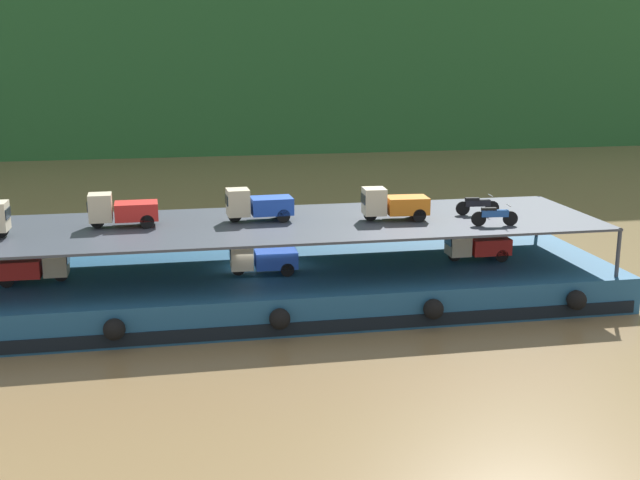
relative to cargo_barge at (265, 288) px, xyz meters
The scene contains 11 objects.
ground_plane 0.75m from the cargo_barge, 90.00° to the left, with size 400.00×400.00×0.00m, color brown.
cargo_barge is the anchor object (origin of this frame).
cargo_rack 2.69m from the cargo_barge, 90.00° to the left, with size 27.95×7.39×2.00m.
mini_truck_lower_stern 9.24m from the cargo_barge, behind, with size 2.75×1.22×1.38m.
mini_truck_lower_aft 1.53m from the cargo_barge, 108.64° to the right, with size 2.76×1.24×1.38m.
mini_truck_lower_mid 9.38m from the cargo_barge, ahead, with size 2.74×1.20×1.38m.
mini_truck_upper_mid 6.65m from the cargo_barge, behind, with size 2.76×1.24×1.38m.
mini_truck_upper_fore 3.50m from the cargo_barge, 105.42° to the left, with size 2.78×1.26×1.38m.
mini_truck_upper_bow 6.42m from the cargo_barge, ahead, with size 2.79×1.29×1.38m.
motorcycle_upper_port 9.88m from the cargo_barge, 13.45° to the right, with size 1.90×0.55×0.87m.
motorcycle_upper_centre 9.78m from the cargo_barge, ahead, with size 1.90×0.55×0.87m.
Camera 1 is at (-3.87, -32.02, 10.56)m, focal length 45.05 mm.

